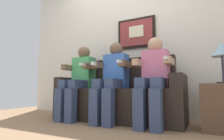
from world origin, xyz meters
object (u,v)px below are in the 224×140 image
(couch, at_px, (118,98))
(person_on_left, at_px, (79,78))
(person_in_middle, at_px, (112,77))
(side_table_right, at_px, (221,107))
(person_on_right, at_px, (154,76))
(table_lamp, at_px, (222,51))

(couch, relative_size, person_on_left, 1.64)
(person_in_middle, relative_size, side_table_right, 2.22)
(person_on_right, bearing_deg, table_lamp, 7.08)
(couch, distance_m, person_in_middle, 0.34)
(couch, bearing_deg, side_table_right, -4.78)
(person_on_right, bearing_deg, person_on_left, 180.00)
(person_in_middle, xyz_separation_m, side_table_right, (1.26, 0.06, -0.36))
(couch, bearing_deg, person_on_right, -16.41)
(couch, height_order, person_in_middle, person_in_middle)
(side_table_right, bearing_deg, person_on_left, -178.09)
(person_on_right, relative_size, side_table_right, 2.22)
(person_on_left, xyz_separation_m, side_table_right, (1.83, 0.06, -0.36))
(table_lamp, bearing_deg, person_on_left, -177.20)
(couch, height_order, person_on_right, person_on_right)
(person_on_right, xyz_separation_m, side_table_right, (0.70, 0.06, -0.36))
(person_on_left, bearing_deg, person_on_right, 0.00)
(couch, height_order, table_lamp, table_lamp)
(couch, height_order, person_on_left, person_on_left)
(side_table_right, distance_m, table_lamp, 0.61)
(person_on_left, bearing_deg, couch, 16.44)
(couch, height_order, side_table_right, couch)
(person_on_right, xyz_separation_m, table_lamp, (0.74, 0.09, 0.25))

